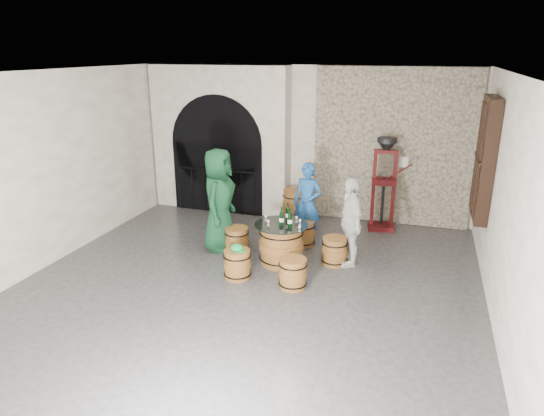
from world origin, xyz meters
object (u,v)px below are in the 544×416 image
(person_white, at_px, (350,222))
(barrel_stool_right, at_px, (335,251))
(barrel_stool_far, at_px, (303,233))
(person_blue, at_px, (307,203))
(barrel_stool_near_right, at_px, (293,273))
(person_green, at_px, (219,200))
(wine_bottle_left, at_px, (282,218))
(corking_press, at_px, (384,177))
(side_barrel, at_px, (295,206))
(wine_bottle_center, at_px, (290,220))
(wine_bottle_right, at_px, (288,213))
(barrel_table, at_px, (281,244))
(barrel_stool_left, at_px, (237,240))
(barrel_stool_near_left, at_px, (237,264))

(person_white, bearing_deg, barrel_stool_right, -98.91)
(barrel_stool_far, distance_m, person_blue, 0.56)
(person_white, bearing_deg, barrel_stool_near_right, -55.93)
(person_green, xyz_separation_m, wine_bottle_left, (1.27, -0.32, -0.10))
(barrel_stool_far, bearing_deg, corking_press, 44.99)
(side_barrel, bearing_deg, barrel_stool_near_right, -75.42)
(barrel_stool_far, bearing_deg, wine_bottle_center, -89.24)
(person_blue, bearing_deg, corking_press, 53.36)
(corking_press, bearing_deg, wine_bottle_right, -134.17)
(barrel_table, bearing_deg, barrel_stool_near_right, -62.08)
(barrel_stool_left, distance_m, wine_bottle_center, 1.26)
(person_blue, relative_size, corking_press, 0.82)
(barrel_stool_near_left, distance_m, person_green, 1.44)
(barrel_table, height_order, side_barrel, barrel_table)
(person_green, xyz_separation_m, person_blue, (1.44, 0.80, -0.17))
(barrel_stool_near_right, height_order, person_white, person_white)
(barrel_stool_near_left, xyz_separation_m, side_barrel, (0.17, 2.87, 0.11))
(wine_bottle_center, relative_size, corking_press, 0.17)
(barrel_stool_left, bearing_deg, wine_bottle_left, -15.19)
(wine_bottle_right, bearing_deg, person_green, 177.11)
(barrel_stool_left, relative_size, barrel_stool_right, 1.00)
(person_white, distance_m, side_barrel, 2.35)
(wine_bottle_left, relative_size, side_barrel, 0.46)
(barrel_stool_near_right, xyz_separation_m, wine_bottle_right, (-0.38, 1.00, 0.60))
(person_green, bearing_deg, wine_bottle_center, -108.42)
(person_green, bearing_deg, wine_bottle_right, -97.30)
(barrel_stool_right, xyz_separation_m, wine_bottle_right, (-0.83, -0.05, 0.60))
(person_blue, xyz_separation_m, person_white, (0.92, -0.75, -0.01))
(wine_bottle_right, bearing_deg, barrel_stool_far, 81.17)
(person_white, bearing_deg, corking_press, 144.95)
(barrel_stool_near_left, bearing_deg, corking_press, 56.26)
(barrel_stool_near_right, xyz_separation_m, side_barrel, (-0.76, 2.92, 0.11))
(barrel_stool_left, distance_m, barrel_stool_near_left, 1.02)
(person_blue, distance_m, wine_bottle_center, 1.15)
(barrel_stool_far, relative_size, person_blue, 0.31)
(person_blue, height_order, corking_press, corking_press)
(barrel_stool_left, bearing_deg, barrel_stool_right, 1.78)
(barrel_table, relative_size, barrel_stool_left, 1.92)
(barrel_stool_right, distance_m, wine_bottle_right, 1.03)
(barrel_table, xyz_separation_m, side_barrel, (-0.33, 2.12, -0.00))
(barrel_stool_right, relative_size, wine_bottle_left, 1.47)
(barrel_table, xyz_separation_m, barrel_stool_near_right, (0.43, -0.80, -0.12))
(barrel_table, xyz_separation_m, person_white, (1.11, 0.31, 0.41))
(barrel_stool_right, bearing_deg, barrel_stool_near_left, -144.25)
(barrel_stool_far, bearing_deg, wine_bottle_left, -98.35)
(corking_press, bearing_deg, wine_bottle_center, -128.39)
(wine_bottle_left, xyz_separation_m, wine_bottle_right, (0.03, 0.26, 0.00))
(person_green, bearing_deg, barrel_stool_near_left, -148.47)
(barrel_stool_far, relative_size, person_green, 0.25)
(person_green, relative_size, wine_bottle_left, 5.76)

